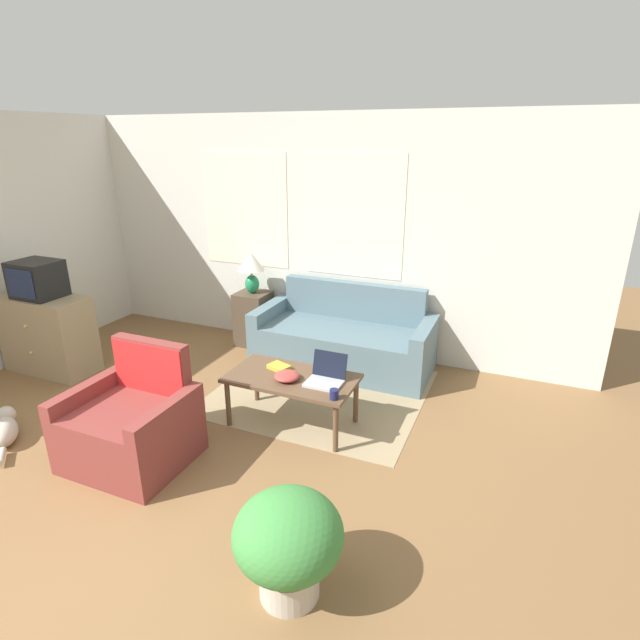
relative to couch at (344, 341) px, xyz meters
name	(u,v)px	position (x,y,z in m)	size (l,w,h in m)	color
ground_plane	(35,573)	(-0.65, -3.31, -0.27)	(16.00, 16.00, 0.00)	brown
wall_back	(305,235)	(-0.65, 0.42, 1.03)	(6.38, 0.06, 2.60)	silver
rug	(321,392)	(0.01, -0.69, -0.27)	(1.95, 1.78, 0.01)	#9E8966
couch	(344,341)	(0.00, 0.00, 0.00)	(1.88, 0.81, 0.86)	slate
armchair	(134,425)	(-0.89, -2.21, 0.00)	(0.87, 0.74, 0.88)	brown
tv_dresser	(48,334)	(-2.82, -1.33, 0.13)	(0.95, 0.47, 0.82)	#998460
television	(37,279)	(-2.82, -1.33, 0.73)	(0.45, 0.38, 0.37)	black
side_table	(254,318)	(-1.20, 0.14, 0.05)	(0.37, 0.37, 0.64)	#4C3D2D
table_lamp	(251,266)	(-1.20, 0.14, 0.68)	(0.31, 0.31, 0.48)	#1E8451
coffee_table	(292,382)	(0.01, -1.31, 0.13)	(1.08, 0.58, 0.45)	brown
laptop	(326,376)	(0.31, -1.28, 0.23)	(0.29, 0.28, 0.23)	#B7B7BC
cup_navy	(334,394)	(0.48, -1.52, 0.22)	(0.07, 0.07, 0.08)	#191E4C
snack_bowl	(287,376)	(0.00, -1.37, 0.21)	(0.21, 0.21, 0.07)	#B23D38
book_red	(279,367)	(-0.16, -1.21, 0.20)	(0.21, 0.18, 0.04)	gold
potted_plant	(288,540)	(0.75, -2.86, 0.09)	(0.59, 0.59, 0.62)	#BCB2A3
cat_black	(5,429)	(-2.04, -2.46, -0.17)	(0.54, 0.50, 0.21)	#B7AD9E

